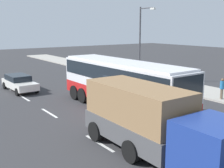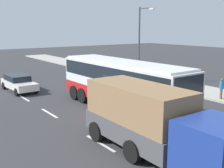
# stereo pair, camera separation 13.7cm
# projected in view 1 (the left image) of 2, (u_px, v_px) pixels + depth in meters

# --- Properties ---
(ground_plane) EXTENTS (120.00, 120.00, 0.00)m
(ground_plane) POSITION_uv_depth(u_px,v_px,m) (119.00, 115.00, 17.83)
(ground_plane) COLOR #333335
(sidewalk_curb) EXTENTS (80.00, 4.00, 0.15)m
(sidewalk_curb) POSITION_uv_depth(u_px,v_px,m) (213.00, 93.00, 23.46)
(sidewalk_curb) COLOR #A8A399
(sidewalk_curb) RESTS_ON ground_plane
(lane_centreline) EXTENTS (34.79, 0.16, 0.01)m
(lane_centreline) POSITION_uv_depth(u_px,v_px,m) (56.00, 117.00, 17.47)
(lane_centreline) COLOR white
(lane_centreline) RESTS_ON ground_plane
(coach_bus) EXTENTS (11.04, 2.85, 3.30)m
(coach_bus) POSITION_uv_depth(u_px,v_px,m) (122.00, 80.00, 18.70)
(coach_bus) COLOR red
(coach_bus) RESTS_ON ground_plane
(cargo_truck) EXTENTS (7.78, 2.57, 2.97)m
(cargo_truck) POSITION_uv_depth(u_px,v_px,m) (152.00, 121.00, 11.96)
(cargo_truck) COLOR navy
(cargo_truck) RESTS_ON ground_plane
(car_silver_hatch) EXTENTS (4.13, 1.99, 1.42)m
(car_silver_hatch) POSITION_uv_depth(u_px,v_px,m) (87.00, 74.00, 28.93)
(car_silver_hatch) COLOR silver
(car_silver_hatch) RESTS_ON ground_plane
(car_white_minivan) EXTENTS (4.66, 1.98, 1.38)m
(car_white_minivan) POSITION_uv_depth(u_px,v_px,m) (19.00, 82.00, 24.62)
(car_white_minivan) COLOR white
(car_white_minivan) RESTS_ON ground_plane
(pedestrian_near_curb) EXTENTS (0.32, 0.32, 1.58)m
(pedestrian_near_curb) POSITION_uv_depth(u_px,v_px,m) (222.00, 87.00, 21.15)
(pedestrian_near_curb) COLOR brown
(pedestrian_near_curb) RESTS_ON sidewalk_curb
(street_lamp) EXTENTS (2.05, 0.24, 7.27)m
(street_lamp) POSITION_uv_depth(u_px,v_px,m) (141.00, 39.00, 27.38)
(street_lamp) COLOR #47474C
(street_lamp) RESTS_ON sidewalk_curb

